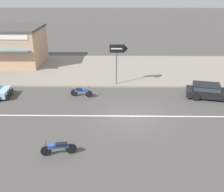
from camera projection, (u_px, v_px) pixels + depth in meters
name	position (u px, v px, depth m)	size (l,w,h in m)	color
ground_plane	(131.00, 116.00, 17.71)	(160.00, 160.00, 0.00)	#4C4947
lane_centre_stripe	(131.00, 116.00, 17.71)	(50.40, 0.14, 0.01)	silver
kerb_strip	(126.00, 69.00, 26.99)	(68.00, 10.00, 0.15)	gray
hatchback_black_1	(209.00, 91.00, 20.28)	(3.99, 2.30, 1.10)	black
motorcycle_0	(82.00, 92.00, 20.54)	(1.77, 0.59, 0.80)	black
motorcycle_2	(58.00, 148.00, 13.62)	(1.85, 0.58, 0.80)	black
arrow_signboard	(123.00, 51.00, 21.69)	(1.53, 0.75, 3.50)	#4C4C51
shopfront_corner_warung	(14.00, 45.00, 27.98)	(6.01, 6.22, 3.87)	tan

